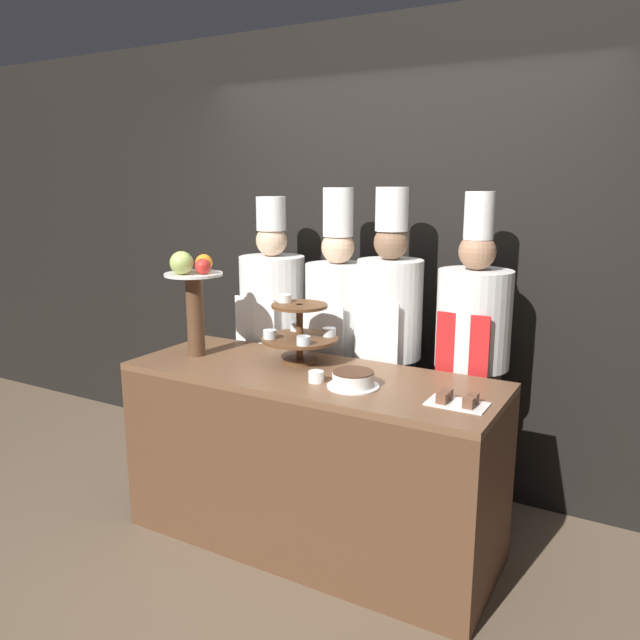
% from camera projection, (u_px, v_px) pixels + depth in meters
% --- Properties ---
extents(ground_plane, '(14.00, 14.00, 0.00)m').
position_uv_depth(ground_plane, '(275.00, 575.00, 3.01)').
color(ground_plane, brown).
extents(wall_back, '(10.00, 0.06, 2.80)m').
position_uv_depth(wall_back, '(389.00, 258.00, 3.83)').
color(wall_back, black).
rests_on(wall_back, ground_plane).
extents(buffet_counter, '(1.91, 0.69, 0.93)m').
position_uv_depth(buffet_counter, '(310.00, 459.00, 3.21)').
color(buffet_counter, brown).
rests_on(buffet_counter, ground_plane).
extents(tiered_stand, '(0.41, 0.41, 0.35)m').
position_uv_depth(tiered_stand, '(299.00, 331.00, 3.26)').
color(tiered_stand, brown).
rests_on(tiered_stand, buffet_counter).
extents(fruit_pedestal, '(0.31, 0.31, 0.58)m').
position_uv_depth(fruit_pedestal, '(193.00, 287.00, 3.34)').
color(fruit_pedestal, brown).
rests_on(fruit_pedestal, buffet_counter).
extents(cake_round, '(0.24, 0.24, 0.08)m').
position_uv_depth(cake_round, '(353.00, 380.00, 2.88)').
color(cake_round, white).
rests_on(cake_round, buffet_counter).
extents(cup_white, '(0.07, 0.07, 0.05)m').
position_uv_depth(cup_white, '(316.00, 377.00, 2.96)').
color(cup_white, white).
rests_on(cup_white, buffet_counter).
extents(cake_square_tray, '(0.25, 0.16, 0.05)m').
position_uv_depth(cake_square_tray, '(457.00, 401.00, 2.66)').
color(cake_square_tray, white).
rests_on(cake_square_tray, buffet_counter).
extents(chef_left, '(0.40, 0.40, 1.77)m').
position_uv_depth(chef_left, '(273.00, 328.00, 3.89)').
color(chef_left, '#28282D').
rests_on(chef_left, ground_plane).
extents(chef_center_left, '(0.38, 0.38, 1.83)m').
position_uv_depth(chef_center_left, '(337.00, 335.00, 3.67)').
color(chef_center_left, black).
rests_on(chef_center_left, ground_plane).
extents(chef_center_right, '(0.37, 0.37, 1.83)m').
position_uv_depth(chef_center_right, '(389.00, 337.00, 3.51)').
color(chef_center_right, '#28282D').
rests_on(chef_center_right, ground_plane).
extents(chef_right, '(0.39, 0.39, 1.81)m').
position_uv_depth(chef_right, '(472.00, 353.00, 3.29)').
color(chef_right, '#38332D').
rests_on(chef_right, ground_plane).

